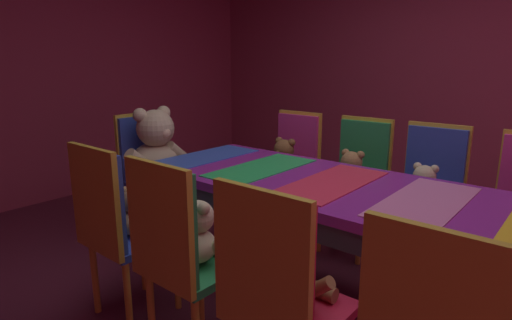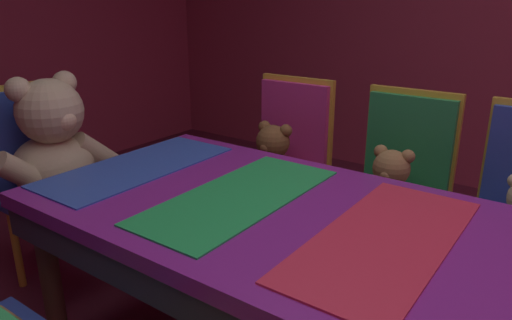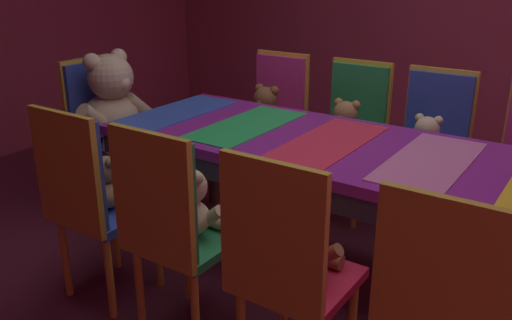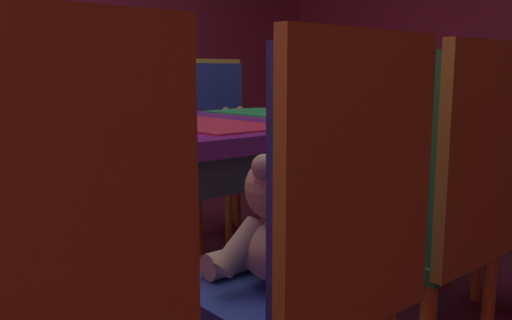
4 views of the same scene
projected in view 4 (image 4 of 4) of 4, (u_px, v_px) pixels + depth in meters
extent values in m
cube|color=purple|center=(187.00, 130.00, 1.85)|extent=(0.90, 2.35, 0.05)
cube|color=#33333F|center=(188.00, 152.00, 1.86)|extent=(0.88, 2.30, 0.10)
cylinder|color=#4C3826|center=(447.00, 207.00, 2.31)|extent=(0.07, 0.07, 0.69)
cylinder|color=#4C3826|center=(314.00, 180.00, 2.88)|extent=(0.07, 0.07, 0.69)
cube|color=pink|center=(39.00, 133.00, 1.52)|extent=(0.77, 0.32, 0.01)
cube|color=#E52D4C|center=(187.00, 122.00, 1.85)|extent=(0.77, 0.32, 0.01)
cube|color=green|center=(291.00, 115.00, 2.17)|extent=(0.77, 0.32, 0.01)
cube|color=blue|center=(368.00, 109.00, 2.49)|extent=(0.77, 0.32, 0.01)
cube|color=red|center=(36.00, 186.00, 2.28)|extent=(0.40, 0.40, 0.04)
cube|color=red|center=(17.00, 119.00, 2.37)|extent=(0.05, 0.38, 0.50)
cube|color=gold|center=(15.00, 118.00, 2.39)|extent=(0.03, 0.41, 0.55)
cylinder|color=gold|center=(91.00, 239.00, 2.30)|extent=(0.04, 0.04, 0.42)
cylinder|color=gold|center=(12.00, 256.00, 2.09)|extent=(0.04, 0.04, 0.42)
cylinder|color=gold|center=(61.00, 224.00, 2.54)|extent=(0.04, 0.04, 0.42)
ellipsoid|color=olive|center=(34.00, 162.00, 2.26)|extent=(0.18, 0.18, 0.15)
sphere|color=olive|center=(33.00, 131.00, 2.23)|extent=(0.15, 0.15, 0.15)
sphere|color=#AE7747|center=(38.00, 134.00, 2.19)|extent=(0.05, 0.05, 0.05)
sphere|color=olive|center=(45.00, 116.00, 2.27)|extent=(0.05, 0.05, 0.05)
sphere|color=olive|center=(17.00, 118.00, 2.20)|extent=(0.05, 0.05, 0.05)
cylinder|color=olive|center=(59.00, 157.00, 2.29)|extent=(0.05, 0.13, 0.12)
cylinder|color=olive|center=(14.00, 162.00, 2.17)|extent=(0.05, 0.13, 0.12)
cylinder|color=olive|center=(57.00, 176.00, 2.21)|extent=(0.06, 0.14, 0.06)
cylinder|color=olive|center=(33.00, 179.00, 2.15)|extent=(0.06, 0.14, 0.06)
cube|color=#268C4C|center=(152.00, 170.00, 2.64)|extent=(0.40, 0.40, 0.04)
cube|color=#268C4C|center=(132.00, 113.00, 2.73)|extent=(0.05, 0.38, 0.50)
cube|color=gold|center=(130.00, 112.00, 2.74)|extent=(0.03, 0.41, 0.55)
cylinder|color=gold|center=(199.00, 217.00, 2.66)|extent=(0.04, 0.04, 0.42)
cylinder|color=gold|center=(141.00, 229.00, 2.45)|extent=(0.04, 0.04, 0.42)
cylinder|color=gold|center=(164.00, 205.00, 2.90)|extent=(0.04, 0.04, 0.42)
cylinder|color=gold|center=(108.00, 215.00, 2.69)|extent=(0.04, 0.04, 0.42)
ellipsoid|color=beige|center=(151.00, 149.00, 2.62)|extent=(0.19, 0.19, 0.16)
sphere|color=beige|center=(152.00, 120.00, 2.58)|extent=(0.16, 0.16, 0.16)
sphere|color=#FDDCAD|center=(158.00, 123.00, 2.55)|extent=(0.06, 0.06, 0.06)
sphere|color=beige|center=(161.00, 107.00, 2.63)|extent=(0.06, 0.06, 0.06)
sphere|color=beige|center=(139.00, 108.00, 2.55)|extent=(0.06, 0.06, 0.06)
cylinder|color=beige|center=(173.00, 145.00, 2.65)|extent=(0.05, 0.14, 0.13)
cylinder|color=beige|center=(137.00, 148.00, 2.52)|extent=(0.05, 0.14, 0.13)
cylinder|color=beige|center=(175.00, 161.00, 2.57)|extent=(0.07, 0.15, 0.07)
cylinder|color=beige|center=(156.00, 164.00, 2.50)|extent=(0.07, 0.15, 0.07)
cube|color=#2D47B2|center=(233.00, 159.00, 2.97)|extent=(0.40, 0.40, 0.04)
cube|color=#2D47B2|center=(213.00, 108.00, 3.06)|extent=(0.05, 0.38, 0.50)
cube|color=gold|center=(211.00, 108.00, 3.08)|extent=(0.03, 0.41, 0.55)
cylinder|color=gold|center=(274.00, 201.00, 2.99)|extent=(0.04, 0.04, 0.42)
cylinder|color=gold|center=(229.00, 210.00, 2.78)|extent=(0.04, 0.04, 0.42)
cylinder|color=gold|center=(238.00, 191.00, 3.23)|extent=(0.04, 0.04, 0.42)
cylinder|color=gold|center=(193.00, 199.00, 3.02)|extent=(0.04, 0.04, 0.42)
ellipsoid|color=#9E7247|center=(233.00, 142.00, 2.96)|extent=(0.17, 0.17, 0.13)
sphere|color=#9E7247|center=(235.00, 121.00, 2.93)|extent=(0.13, 0.13, 0.13)
sphere|color=tan|center=(240.00, 123.00, 2.89)|extent=(0.05, 0.05, 0.05)
sphere|color=#9E7247|center=(240.00, 111.00, 2.96)|extent=(0.05, 0.05, 0.05)
sphere|color=#9E7247|center=(226.00, 112.00, 2.90)|extent=(0.05, 0.05, 0.05)
cylinder|color=#9E7247|center=(249.00, 139.00, 2.98)|extent=(0.05, 0.12, 0.11)
cylinder|color=#9E7247|center=(225.00, 142.00, 2.87)|extent=(0.05, 0.12, 0.11)
cylinder|color=#9E7247|center=(252.00, 152.00, 2.91)|extent=(0.06, 0.12, 0.06)
cylinder|color=#9E7247|center=(240.00, 153.00, 2.85)|extent=(0.06, 0.12, 0.06)
cube|color=#CC338C|center=(33.00, 251.00, 0.62)|extent=(0.05, 0.38, 0.50)
cube|color=gold|center=(40.00, 256.00, 0.60)|extent=(0.03, 0.41, 0.55)
sphere|color=olive|center=(30.00, 184.00, 0.78)|extent=(0.06, 0.06, 0.06)
cylinder|color=olive|center=(54.00, 291.00, 0.87)|extent=(0.06, 0.14, 0.13)
cube|color=#2D47B2|center=(282.00, 293.00, 1.17)|extent=(0.40, 0.40, 0.04)
cube|color=#2D47B2|center=(352.00, 183.00, 1.00)|extent=(0.05, 0.38, 0.50)
cube|color=gold|center=(361.00, 185.00, 0.98)|extent=(0.03, 0.41, 0.55)
ellipsoid|color=beige|center=(283.00, 249.00, 1.16)|extent=(0.18, 0.18, 0.14)
sphere|color=beige|center=(278.00, 188.00, 1.15)|extent=(0.14, 0.14, 0.14)
sphere|color=#FDDCAD|center=(263.00, 190.00, 1.19)|extent=(0.05, 0.05, 0.05)
sphere|color=beige|center=(264.00, 167.00, 1.09)|extent=(0.05, 0.05, 0.05)
sphere|color=beige|center=(302.00, 161.00, 1.16)|extent=(0.05, 0.05, 0.05)
cylinder|color=beige|center=(239.00, 247.00, 1.12)|extent=(0.05, 0.13, 0.12)
cylinder|color=beige|center=(300.00, 230.00, 1.24)|extent=(0.05, 0.13, 0.12)
cylinder|color=beige|center=(232.00, 261.00, 1.22)|extent=(0.06, 0.13, 0.06)
cylinder|color=beige|center=(263.00, 252.00, 1.28)|extent=(0.06, 0.13, 0.06)
cube|color=#268C4C|center=(410.00, 243.00, 1.52)|extent=(0.40, 0.40, 0.04)
cube|color=#268C4C|center=(478.00, 155.00, 1.34)|extent=(0.05, 0.38, 0.50)
cube|color=gold|center=(486.00, 156.00, 1.32)|extent=(0.03, 0.41, 0.55)
cylinder|color=gold|center=(392.00, 289.00, 1.77)|extent=(0.04, 0.04, 0.42)
cylinder|color=gold|center=(327.00, 318.00, 1.57)|extent=(0.04, 0.04, 0.42)
ellipsoid|color=#9E7247|center=(411.00, 206.00, 1.50)|extent=(0.19, 0.19, 0.16)
sphere|color=#9E7247|center=(408.00, 155.00, 1.49)|extent=(0.16, 0.16, 0.16)
sphere|color=tan|center=(392.00, 157.00, 1.53)|extent=(0.06, 0.06, 0.06)
sphere|color=#9E7247|center=(402.00, 136.00, 1.43)|extent=(0.06, 0.06, 0.06)
sphere|color=#9E7247|center=(427.00, 133.00, 1.50)|extent=(0.06, 0.06, 0.06)
cylinder|color=#9E7247|center=(378.00, 203.00, 1.46)|extent=(0.05, 0.14, 0.13)
cylinder|color=#9E7247|center=(418.00, 193.00, 1.59)|extent=(0.05, 0.14, 0.13)
cylinder|color=#9E7247|center=(362.00, 218.00, 1.57)|extent=(0.07, 0.15, 0.07)
cylinder|color=#9E7247|center=(384.00, 212.00, 1.63)|extent=(0.07, 0.15, 0.07)
cube|color=#CC338C|center=(504.00, 208.00, 1.90)|extent=(0.40, 0.40, 0.04)
cylinder|color=gold|center=(478.00, 250.00, 2.16)|extent=(0.04, 0.04, 0.42)
cylinder|color=gold|center=(435.00, 269.00, 1.96)|extent=(0.04, 0.04, 0.42)
ellipsoid|color=brown|center=(506.00, 177.00, 1.89)|extent=(0.21, 0.21, 0.16)
sphere|color=brown|center=(504.00, 134.00, 1.88)|extent=(0.16, 0.16, 0.16)
sphere|color=#99663C|center=(488.00, 136.00, 1.92)|extent=(0.06, 0.06, 0.06)
sphere|color=brown|center=(502.00, 118.00, 1.81)|extent=(0.06, 0.06, 0.06)
cylinder|color=brown|center=(480.00, 174.00, 1.85)|extent=(0.06, 0.15, 0.14)
cylinder|color=brown|center=(507.00, 167.00, 1.98)|extent=(0.06, 0.15, 0.14)
cylinder|color=brown|center=(461.00, 189.00, 1.96)|extent=(0.07, 0.15, 0.07)
cylinder|color=brown|center=(476.00, 185.00, 2.03)|extent=(0.07, 0.15, 0.07)
cube|color=#2D47B2|center=(435.00, 160.00, 2.93)|extent=(0.40, 0.40, 0.04)
cube|color=#2D47B2|center=(455.00, 109.00, 3.00)|extent=(0.38, 0.05, 0.50)
cube|color=gold|center=(457.00, 109.00, 3.02)|extent=(0.41, 0.03, 0.55)
cylinder|color=gold|center=(475.00, 203.00, 2.95)|extent=(0.04, 0.04, 0.42)
cylinder|color=gold|center=(444.00, 212.00, 2.74)|extent=(0.04, 0.04, 0.42)
cylinder|color=gold|center=(423.00, 193.00, 3.19)|extent=(0.04, 0.04, 0.42)
cylinder|color=gold|center=(391.00, 201.00, 2.98)|extent=(0.04, 0.04, 0.42)
ellipsoid|color=beige|center=(437.00, 127.00, 2.90)|extent=(0.36, 0.36, 0.29)
sphere|color=beige|center=(436.00, 78.00, 2.84)|extent=(0.29, 0.29, 0.29)
sphere|color=#FDDCAD|center=(425.00, 82.00, 2.78)|extent=(0.11, 0.11, 0.11)
sphere|color=beige|center=(460.00, 56.00, 2.76)|extent=(0.11, 0.11, 0.11)
sphere|color=beige|center=(422.00, 57.00, 2.92)|extent=(0.11, 0.11, 0.11)
cylinder|color=beige|center=(462.00, 125.00, 2.71)|extent=(0.26, 0.10, 0.24)
cylinder|color=beige|center=(400.00, 120.00, 2.98)|extent=(0.26, 0.10, 0.24)
cylinder|color=beige|center=(427.00, 151.00, 2.69)|extent=(0.27, 0.12, 0.12)
cylinder|color=beige|center=(394.00, 147.00, 2.83)|extent=(0.27, 0.12, 0.12)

